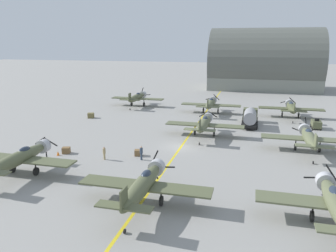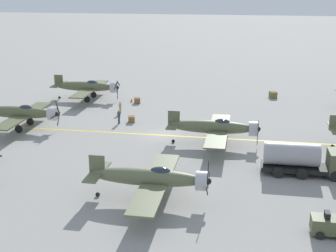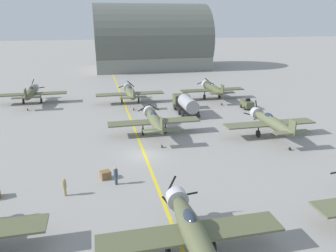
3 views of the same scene
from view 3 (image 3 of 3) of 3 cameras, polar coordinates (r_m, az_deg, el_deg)
The scene contains 14 objects.
ground_plane at distance 37.13m, azimuth -4.10°, elevation -4.94°, with size 400.00×400.00×0.00m, color gray.
taxiway_stripe at distance 37.13m, azimuth -4.10°, elevation -4.93°, with size 0.30×160.00×0.01m, color yellow.
airplane_mid_right at distance 43.65m, azimuth 17.55°, elevation 0.66°, with size 12.00×9.98×3.78m.
airplane_far_right at distance 61.90m, azimuth 7.84°, elevation 6.46°, with size 12.00×9.98×3.65m.
airplane_far_center at distance 58.55m, azimuth -6.59°, elevation 5.82°, with size 12.00×9.98×3.65m.
airplane_mid_center at distance 42.39m, azimuth -2.34°, elevation 1.01°, with size 12.00×9.98×3.65m.
airplane_far_left at distance 62.77m, azimuth -22.77°, elevation 5.35°, with size 12.00×9.98×3.69m.
airplane_near_center at distance 21.44m, azimuth 4.37°, elevation -17.98°, with size 12.00×9.98×3.66m.
fuel_tanker at distance 52.29m, azimuth 3.13°, elevation 3.81°, with size 2.68×8.00×2.98m.
tow_tractor at distance 56.75m, azimuth 13.59°, elevation 3.74°, with size 1.57×2.60×1.79m.
ground_crew_walking at distance 29.93m, azimuth -17.58°, elevation -9.99°, with size 0.36×0.36×1.65m.
ground_crew_inspecting at distance 30.69m, azimuth -9.08°, elevation -8.44°, with size 0.38×0.38×1.75m.
supply_crate_mid_lane at distance 32.17m, azimuth -10.83°, elevation -8.36°, with size 0.93×0.77×0.77m, color brown.
hangar at distance 99.91m, azimuth -3.01°, elevation 14.01°, with size 32.48×20.72×20.72m.
Camera 3 is at (-4.92, -33.73, 14.74)m, focal length 35.00 mm.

